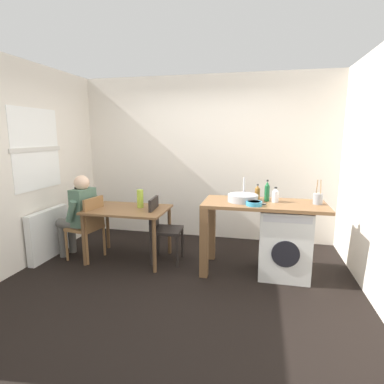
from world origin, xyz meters
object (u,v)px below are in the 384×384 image
vase (140,199)px  chair_person_seat (89,224)px  bottle_tall_green (257,192)px  seated_person (79,212)px  washing_machine (284,242)px  dining_table (128,215)px  bottle_clear_small (275,195)px  utensil_crock (318,198)px  mixing_bowl (254,203)px  bottle_squat_brown (267,192)px  chair_opposite (162,226)px

vase → chair_person_seat: bearing=-163.0°
chair_person_seat → bottle_tall_green: (2.30, 0.29, 0.50)m
seated_person → washing_machine: 2.82m
dining_table → vase: 0.29m
chair_person_seat → bottle_tall_green: 2.37m
bottle_clear_small → utensil_crock: bearing=-0.5°
dining_table → mixing_bowl: 1.76m
chair_person_seat → bottle_squat_brown: size_ratio=3.28×
chair_person_seat → mixing_bowl: mixing_bowl is taller
mixing_bowl → vase: size_ratio=0.74×
bottle_squat_brown → vase: 1.73m
mixing_bowl → dining_table: bearing=172.8°
washing_machine → mixing_bowl: (-0.38, -0.20, 0.52)m
seated_person → utensil_crock: (3.17, 0.12, 0.32)m
chair_opposite → utensil_crock: utensil_crock is taller
dining_table → utensil_crock: 2.49m
washing_machine → utensil_crock: size_ratio=2.87×
chair_opposite → bottle_squat_brown: (1.39, 0.02, 0.54)m
seated_person → washing_machine: seated_person is taller
seated_person → bottle_tall_green: 2.49m
chair_person_seat → bottle_tall_green: size_ratio=4.59×
bottle_squat_brown → chair_person_seat: bearing=-175.8°
chair_person_seat → bottle_tall_green: bottle_tall_green is taller
seated_person → dining_table: bearing=-73.4°
seated_person → bottle_squat_brown: 2.61m
bottle_clear_small → mixing_bowl: (-0.25, -0.25, -0.06)m
utensil_crock → vase: utensil_crock is taller
chair_person_seat → seated_person: (-0.16, 0.03, 0.16)m
bottle_tall_green → mixing_bowl: 0.40m
dining_table → chair_opposite: 0.50m
mixing_bowl → bottle_tall_green: bearing=85.5°
dining_table → utensil_crock: (2.47, 0.03, 0.35)m
bottle_tall_green → chair_opposite: bearing=-174.2°
seated_person → vase: bearing=-68.1°
washing_machine → utensil_crock: (0.37, 0.05, 0.56)m
bottle_clear_small → vase: bottle_clear_small is taller
utensil_crock → seated_person: bearing=-177.8°
chair_person_seat → mixing_bowl: size_ratio=4.81×
bottle_clear_small → chair_person_seat: bearing=-176.6°
utensil_crock → washing_machine: bearing=-171.9°
washing_machine → bottle_tall_green: 0.70m
dining_table → vase: bearing=33.7°
bottle_clear_small → vase: bearing=178.0°
mixing_bowl → utensil_crock: (0.75, 0.25, 0.04)m
mixing_bowl → chair_opposite: bearing=168.2°
seated_person → mixing_bowl: bearing=-83.4°
seated_person → bottle_clear_small: size_ratio=6.30×
seated_person → bottle_tall_green: (2.46, 0.26, 0.34)m
bottle_clear_small → mixing_bowl: 0.36m
chair_person_seat → bottle_clear_small: bearing=-76.9°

